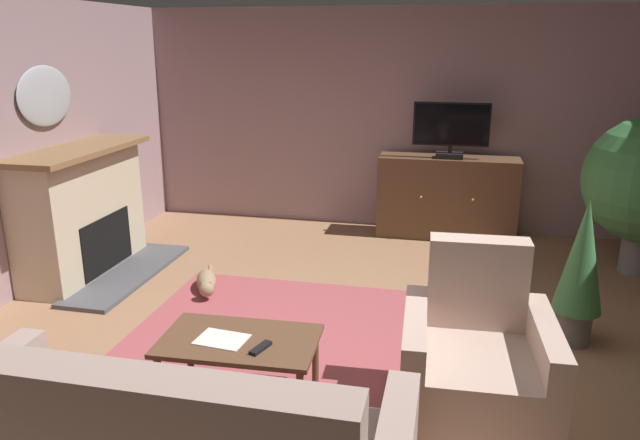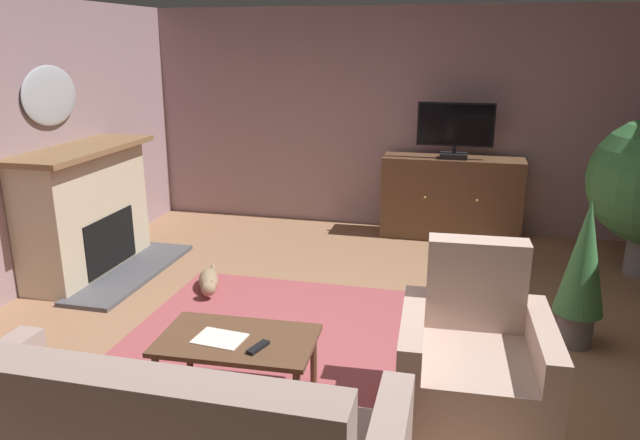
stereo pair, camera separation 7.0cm
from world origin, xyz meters
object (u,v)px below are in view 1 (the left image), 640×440
Objects in this scene: coffee_table at (239,346)px; folded_newspaper at (222,339)px; tv_cabinet at (447,199)px; television at (451,129)px; fireplace at (83,214)px; armchair_by_fireplace at (476,366)px; tv_remote at (261,348)px; potted_plant_small_fern_corner at (581,266)px; cat at (207,282)px; wall_mirror_oval at (45,96)px.

coffee_table is 3.28× the size of folded_newspaper.
tv_cabinet is 1.88× the size of television.
armchair_by_fireplace is at bearing -23.65° from fireplace.
television is 0.84× the size of coffee_table.
fireplace is at bearing -109.70° from tv_remote.
armchair_by_fireplace reaches higher than tv_remote.
tv_cabinet is 9.11× the size of tv_remote.
coffee_table is 0.88× the size of potted_plant_small_fern_corner.
coffee_table is at bearing -38.43° from fireplace.
tv_cabinet is at bearing -176.91° from tv_remote.
tv_cabinet is at bearing 45.41° from cat.
tv_remote is 1.98m from cat.
television reaches higher than fireplace.
television is (0.00, -0.05, 0.81)m from tv_cabinet.
potted_plant_small_fern_corner is at bearing 30.14° from coffee_table.
folded_newspaper is at bearing -40.29° from fireplace.
television is at bearing 113.11° from potted_plant_small_fern_corner.
television is at bearing 27.12° from wall_mirror_oval.
armchair_by_fireplace is at bearing -124.29° from potted_plant_small_fern_corner.
potted_plant_small_fern_corner is at bearing 55.71° from armchair_by_fireplace.
potted_plant_small_fern_corner is (2.00, 1.36, 0.17)m from tv_remote.
cat is at bearing -129.15° from tv_remote.
folded_newspaper is 0.27× the size of potted_plant_small_fern_corner.
tv_cabinet is 3.49m from armchair_by_fireplace.
fireplace reaches higher than tv_cabinet.
folded_newspaper is 2.62m from potted_plant_small_fern_corner.
tv_remote is at bearing -37.88° from fireplace.
tv_remote is (-1.01, -3.68, -0.81)m from television.
coffee_table is 5.79× the size of tv_remote.
folded_newspaper is at bearing -63.58° from cat.
coffee_table is at bearing -149.86° from potted_plant_small_fern_corner.
fireplace reaches higher than potted_plant_small_fern_corner.
wall_mirror_oval is 1.07× the size of cat.
tv_cabinet is at bearing 93.93° from armchair_by_fireplace.
coffee_table is 1.80m from cat.
tv_remote is at bearing -105.30° from television.
coffee_table is (-1.18, -3.58, -0.87)m from television.
fireplace is 3.87m from tv_cabinet.
tv_cabinet is 3.87m from tv_remote.
tv_cabinet reaches higher than cat.
armchair_by_fireplace is at bearing -31.11° from cat.
fireplace is 3.89m from television.
tv_cabinet is 1.39× the size of potted_plant_small_fern_corner.
folded_newspaper is at bearing -150.26° from potted_plant_small_fern_corner.
cat is (-3.05, 0.28, -0.52)m from potted_plant_small_fern_corner.
wall_mirror_oval is 4.38m from armchair_by_fireplace.
cat is (1.55, -0.19, -1.60)m from wall_mirror_oval.
tv_remote is at bearing -57.33° from cat.
coffee_table reaches higher than cat.
television reaches higher than tv_remote.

